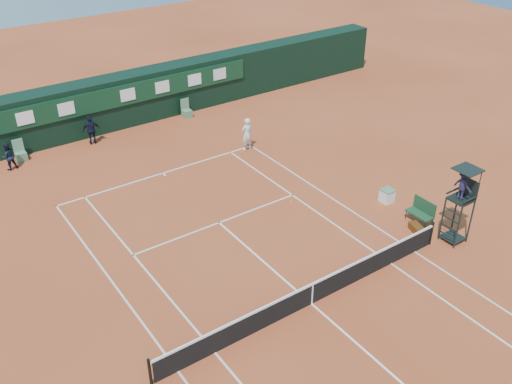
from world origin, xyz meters
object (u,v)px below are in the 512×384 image
Objects in this scene: umpire_chair at (463,190)px; cooler at (387,195)px; player_bench at (422,210)px; tennis_net at (312,293)px; player at (247,134)px.

cooler is at bearing 90.07° from umpire_chair.
umpire_chair is at bearing -88.84° from player_bench.
cooler is (7.40, 3.43, -0.18)m from tennis_net.
umpire_chair is 12.33m from player.
tennis_net reaches higher than cooler.
cooler is (0.03, 2.06, -0.27)m from player_bench.
player_bench is at bearing 10.48° from tennis_net.
umpire_chair is 1.83× the size of player.
tennis_net is 20.00× the size of cooler.
cooler is 8.57m from player.
umpire_chair is at bearing -89.93° from cooler.
cooler is at bearing 89.16° from player_bench.
umpire_chair reaches higher than tennis_net.
umpire_chair is 2.54m from player_bench.
tennis_net and player_bench have the same top height.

